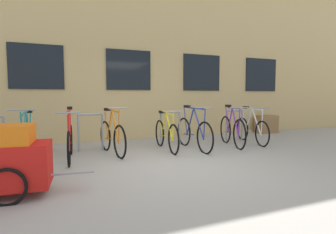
{
  "coord_description": "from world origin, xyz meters",
  "views": [
    {
      "loc": [
        -1.86,
        -4.44,
        1.28
      ],
      "look_at": [
        0.58,
        1.6,
        0.77
      ],
      "focal_mm": 28.45,
      "sensor_mm": 36.0,
      "label": 1
    }
  ],
  "objects": [
    {
      "name": "bicycle_purple",
      "position": [
        2.23,
        1.27,
        0.4
      ],
      "size": [
        0.54,
        1.67,
        1.07
      ],
      "color": "black",
      "rests_on": "ground"
    },
    {
      "name": "planter_box",
      "position": [
        4.81,
        2.85,
        0.3
      ],
      "size": [
        0.7,
        0.44,
        0.6
      ],
      "primitive_type": "cube",
      "color": "olive",
      "rests_on": "ground"
    },
    {
      "name": "ground_plane",
      "position": [
        0.0,
        0.0,
        0.0
      ],
      "size": [
        42.0,
        42.0,
        0.0
      ],
      "primitive_type": "plane",
      "color": "#9E998E"
    },
    {
      "name": "bicycle_teal",
      "position": [
        -2.48,
        1.27,
        0.4
      ],
      "size": [
        0.44,
        1.82,
        1.07
      ],
      "color": "black",
      "rests_on": "ground"
    },
    {
      "name": "bicycle_orange",
      "position": [
        -0.82,
        1.44,
        0.39
      ],
      "size": [
        0.44,
        1.67,
        1.08
      ],
      "color": "black",
      "rests_on": "ground"
    },
    {
      "name": "bicycle_blue",
      "position": [
        1.11,
        1.24,
        0.4
      ],
      "size": [
        0.44,
        1.84,
        1.07
      ],
      "color": "black",
      "rests_on": "ground"
    },
    {
      "name": "bicycle_red",
      "position": [
        -1.71,
        1.24,
        0.38
      ],
      "size": [
        0.44,
        1.75,
        1.08
      ],
      "color": "black",
      "rests_on": "ground"
    },
    {
      "name": "bicycle_white",
      "position": [
        2.98,
        1.42,
        0.38
      ],
      "size": [
        0.49,
        1.73,
        1.01
      ],
      "color": "black",
      "rests_on": "ground"
    },
    {
      "name": "bike_trailer",
      "position": [
        -2.48,
        -0.6,
        0.48
      ],
      "size": [
        1.47,
        0.73,
        0.94
      ],
      "color": "red",
      "rests_on": "ground"
    },
    {
      "name": "bicycle_yellow",
      "position": [
        0.46,
        1.43,
        0.38
      ],
      "size": [
        0.44,
        1.76,
        0.98
      ],
      "color": "black",
      "rests_on": "ground"
    },
    {
      "name": "bike_rack",
      "position": [
        -0.23,
        1.9,
        0.53
      ],
      "size": [
        6.58,
        0.05,
        0.89
      ],
      "color": "gray",
      "rests_on": "ground"
    },
    {
      "name": "storefront_building",
      "position": [
        -0.0,
        6.35,
        3.35
      ],
      "size": [
        28.0,
        6.35,
        6.71
      ],
      "color": "tan",
      "rests_on": "ground"
    }
  ]
}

